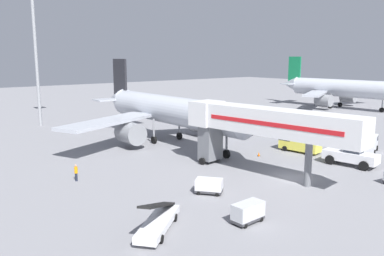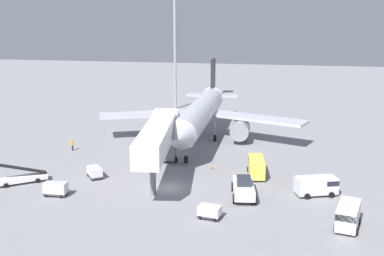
# 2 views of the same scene
# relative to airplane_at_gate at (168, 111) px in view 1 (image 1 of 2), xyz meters

# --- Properties ---
(ground_plane) EXTENTS (300.00, 300.00, 0.00)m
(ground_plane) POSITION_rel_airplane_at_gate_xyz_m (0.09, -22.33, -4.62)
(ground_plane) COLOR gray
(airplane_at_gate) EXTENTS (34.53, 36.87, 12.14)m
(airplane_at_gate) POSITION_rel_airplane_at_gate_xyz_m (0.00, 0.00, 0.00)
(airplane_at_gate) COLOR #B7BCC6
(airplane_at_gate) RESTS_ON ground
(jet_bridge) EXTENTS (5.91, 20.36, 7.33)m
(jet_bridge) POSITION_rel_airplane_at_gate_xyz_m (-1.68, -19.20, 0.91)
(jet_bridge) COLOR silver
(jet_bridge) RESTS_ON ground
(pushback_tug) EXTENTS (3.28, 6.27, 2.53)m
(pushback_tug) POSITION_rel_airplane_at_gate_xyz_m (9.31, -23.61, -3.45)
(pushback_tug) COLOR white
(pushback_tug) RESTS_ON ground
(belt_loader_truck) EXTENTS (5.82, 5.22, 3.04)m
(belt_loader_truck) POSITION_rel_airplane_at_gate_xyz_m (-17.89, -24.41, -3.86)
(belt_loader_truck) COLOR white
(belt_loader_truck) RESTS_ON ground
(service_van_outer_left) EXTENTS (2.67, 5.62, 2.27)m
(service_van_outer_left) POSITION_rel_airplane_at_gate_xyz_m (10.18, -15.65, -3.32)
(service_van_outer_left) COLOR #E5DB4C
(service_van_outer_left) RESTS_ON ground
(service_van_near_center) EXTENTS (5.09, 3.60, 2.14)m
(service_van_near_center) POSITION_rel_airplane_at_gate_xyz_m (17.51, -21.25, -3.39)
(service_van_near_center) COLOR silver
(service_van_near_center) RESTS_ON ground
(baggage_cart_far_right) EXTENTS (2.66, 1.39, 1.58)m
(baggage_cart_far_right) POSITION_rel_airplane_at_gate_xyz_m (-11.73, -27.45, -3.74)
(baggage_cart_far_right) COLOR #38383D
(baggage_cart_far_right) RESTS_ON ground
(baggage_cart_near_left) EXTENTS (2.63, 2.79, 1.38)m
(baggage_cart_near_left) POSITION_rel_airplane_at_gate_xyz_m (-9.82, -20.67, -3.84)
(baggage_cart_near_left) COLOR #38383D
(baggage_cart_near_left) RESTS_ON ground
(ground_crew_worker_foreground) EXTENTS (0.47, 0.47, 1.75)m
(ground_crew_worker_foreground) POSITION_rel_airplane_at_gate_xyz_m (-18.05, -9.51, -3.69)
(ground_crew_worker_foreground) COLOR #1E2333
(ground_crew_worker_foreground) RESTS_ON ground
(safety_cone_alpha) EXTENTS (0.36, 0.36, 0.55)m
(safety_cone_alpha) POSITION_rel_airplane_at_gate_xyz_m (4.23, -14.02, -4.34)
(safety_cone_alpha) COLOR black
(safety_cone_alpha) RESTS_ON ground
(airplane_background) EXTENTS (31.86, 33.02, 12.55)m
(airplane_background) POSITION_rel_airplane_at_gate_xyz_m (55.62, 7.06, 0.13)
(airplane_background) COLOR #B7BCC6
(airplane_background) RESTS_ON ground
(apron_light_mast) EXTENTS (2.40, 2.40, 31.61)m
(apron_light_mast) POSITION_rel_airplane_at_gate_xyz_m (-10.45, 26.20, 16.62)
(apron_light_mast) COLOR #93969B
(apron_light_mast) RESTS_ON ground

